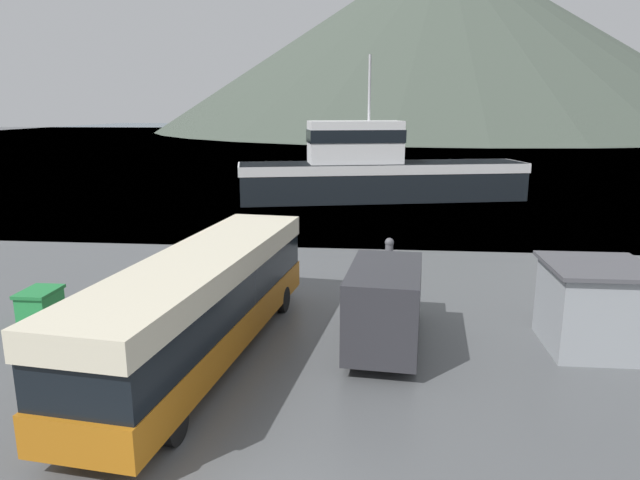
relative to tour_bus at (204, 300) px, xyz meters
name	(u,v)px	position (x,y,z in m)	size (l,w,h in m)	color
water_surface	(368,136)	(2.80, 133.45, -1.76)	(240.00, 240.00, 0.00)	#475B6B
hill_backdrop	(442,38)	(25.39, 181.59, 27.23)	(182.58, 182.58, 57.97)	#424C42
tour_bus	(204,300)	(0.00, 0.00, 0.00)	(3.94, 12.24, 3.10)	#B26614
delivery_van	(386,303)	(5.17, 1.33, -0.39)	(2.52, 5.78, 2.62)	#2D2D33
fishing_boat	(377,171)	(4.91, 29.66, 0.52)	(22.70, 9.30, 10.94)	black
storage_bin	(40,306)	(-6.31, 2.15, -1.17)	(1.08, 1.48, 1.15)	green
dock_kiosk	(594,306)	(11.32, 1.75, -0.44)	(2.93, 3.05, 2.61)	#93999E
mooring_bollard	(389,246)	(5.54, 12.14, -1.27)	(0.44, 0.44, 0.91)	#4C4C51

